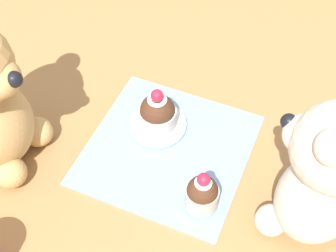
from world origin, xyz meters
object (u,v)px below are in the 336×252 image
teddy_bear_cream (324,175)px  cupcake_near_cream_bear (202,193)px  saucer_plate (158,124)px  cupcake_near_tan_bear (157,113)px

teddy_bear_cream → cupcake_near_cream_bear: teddy_bear_cream is taller
cupcake_near_cream_bear → saucer_plate: cupcake_near_cream_bear is taller
cupcake_near_cream_bear → saucer_plate: 0.15m
teddy_bear_cream → cupcake_near_tan_bear: teddy_bear_cream is taller
cupcake_near_cream_bear → teddy_bear_cream: bearing=103.0°
teddy_bear_cream → cupcake_near_cream_bear: bearing=-62.1°
teddy_bear_cream → cupcake_near_cream_bear: 0.16m
saucer_plate → cupcake_near_tan_bear: size_ratio=1.24×
cupcake_near_cream_bear → cupcake_near_tan_bear: (-0.10, -0.11, 0.00)m
cupcake_near_cream_bear → cupcake_near_tan_bear: size_ratio=0.96×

